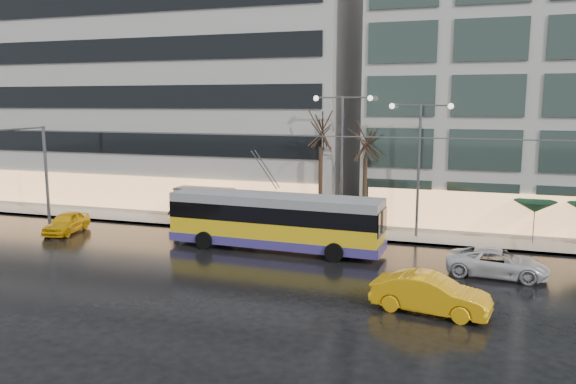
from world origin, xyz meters
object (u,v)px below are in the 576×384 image
at_px(bus_shelter, 201,197).
at_px(street_lamp_near, 342,144).
at_px(taxi_a, 67,223).
at_px(trolleybus, 275,223).

height_order(bus_shelter, street_lamp_near, street_lamp_near).
relative_size(street_lamp_near, taxi_a, 2.17).
xyz_separation_m(bus_shelter, street_lamp_near, (10.38, 0.11, 4.03)).
xyz_separation_m(bus_shelter, taxi_a, (-7.27, -5.55, -1.25)).
distance_m(bus_shelter, taxi_a, 9.24).
bearing_deg(street_lamp_near, bus_shelter, -179.37).
xyz_separation_m(street_lamp_near, taxi_a, (-17.66, -5.67, -5.28)).
distance_m(trolleybus, taxi_a, 14.86).
distance_m(trolleybus, bus_shelter, 9.25).
bearing_deg(bus_shelter, trolleybus, -35.21).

